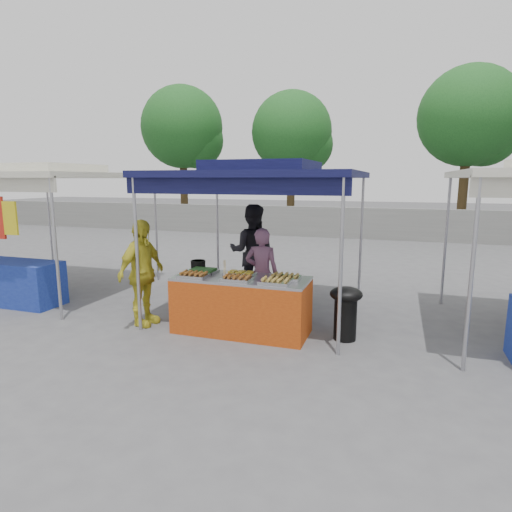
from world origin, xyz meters
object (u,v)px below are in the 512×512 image
(wok_burner, at_px, (346,308))
(helper_man, at_px, (252,252))
(vendor_woman, at_px, (262,274))
(customer_person, at_px, (142,273))
(vendor_table, at_px, (241,305))
(cooking_pot, at_px, (198,265))

(wok_burner, distance_m, helper_man, 2.65)
(vendor_woman, relative_size, helper_man, 0.83)
(vendor_woman, xyz_separation_m, helper_man, (-0.57, 1.16, 0.15))
(wok_burner, relative_size, customer_person, 0.47)
(vendor_table, height_order, helper_man, helper_man)
(vendor_woman, distance_m, helper_man, 1.30)
(cooking_pot, bearing_deg, customer_person, -145.45)
(vendor_table, bearing_deg, vendor_woman, 82.78)
(vendor_woman, distance_m, customer_person, 1.90)
(vendor_table, bearing_deg, cooking_pot, 158.34)
(vendor_woman, bearing_deg, wok_burner, 154.77)
(vendor_woman, height_order, customer_person, customer_person)
(wok_burner, distance_m, customer_person, 3.15)
(vendor_woman, bearing_deg, vendor_table, 77.88)
(vendor_table, relative_size, customer_person, 1.19)
(helper_man, distance_m, customer_person, 2.33)
(cooking_pot, xyz_separation_m, customer_person, (-0.73, -0.50, -0.08))
(vendor_table, height_order, cooking_pot, cooking_pot)
(wok_burner, relative_size, vendor_woman, 0.52)
(vendor_table, distance_m, customer_person, 1.65)
(cooking_pot, distance_m, helper_man, 1.59)
(vendor_woman, xyz_separation_m, customer_person, (-1.69, -0.88, 0.08))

